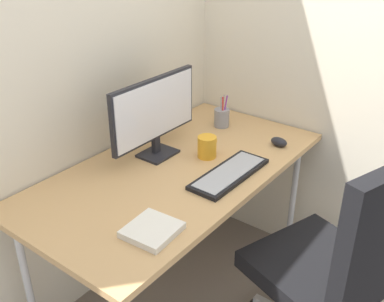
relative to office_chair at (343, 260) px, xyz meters
The scene contains 11 objects.
ground_plane 0.93m from the office_chair, 98.52° to the left, with size 8.00×8.00×0.00m, color slate.
wall_back 1.46m from the office_chair, 95.55° to the left, with size 3.05×0.04×2.80m, color beige.
wall_side_right 1.20m from the office_chair, 39.26° to the left, with size 0.04×2.35×2.80m, color beige.
desk 0.78m from the office_chair, 98.52° to the left, with size 1.46×0.76×0.76m.
office_chair is the anchor object (origin of this frame).
monitor 1.02m from the office_chair, 94.65° to the left, with size 0.53×0.14×0.37m.
keyboard 0.58m from the office_chair, 93.77° to the left, with size 0.42×0.16×0.02m.
mouse 0.66m from the office_chair, 54.02° to the left, with size 0.05×0.09×0.04m, color black.
pen_holder 0.98m from the office_chair, 65.54° to the left, with size 0.08×0.08×0.18m.
notebook 0.79m from the office_chair, 136.00° to the left, with size 0.18×0.17×0.03m, color silver.
coffee_mug 0.76m from the office_chair, 85.81° to the left, with size 0.12×0.09×0.10m.
Camera 1 is at (-1.36, -1.13, 1.74)m, focal length 41.98 mm.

